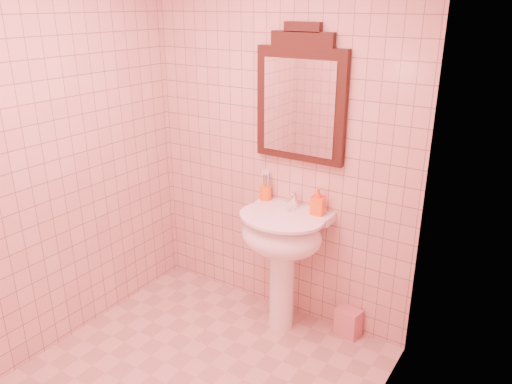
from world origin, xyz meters
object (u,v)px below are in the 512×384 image
Objects in this scene: pedestal_sink at (282,243)px; towel at (348,322)px; mirror at (301,99)px; toothbrush_cup at (266,192)px; soap_dispenser at (318,201)px.

pedestal_sink is 4.27× the size of towel.
mirror reaches higher than pedestal_sink.
toothbrush_cup reaches higher than towel.
soap_dispenser is at bearing -18.70° from mirror.
soap_dispenser is at bearing 36.69° from pedestal_sink.
mirror is 1.55m from towel.
toothbrush_cup is 1.06m from towel.
soap_dispenser is 0.90× the size of towel.
towel is at bearing -4.20° from mirror.
towel is at bearing 20.92° from pedestal_sink.
towel is at bearing -0.71° from toothbrush_cup.
pedestal_sink is 4.53× the size of toothbrush_cup.
soap_dispenser reaches higher than towel.
mirror is at bearing 175.80° from towel.
soap_dispenser is at bearing -173.22° from towel.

